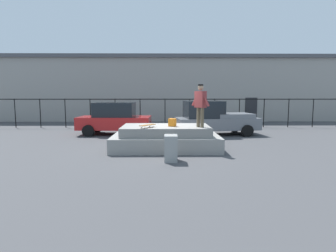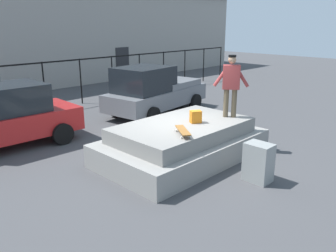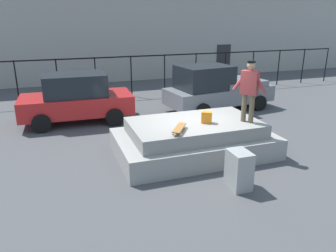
{
  "view_description": "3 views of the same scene",
  "coord_description": "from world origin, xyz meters",
  "px_view_note": "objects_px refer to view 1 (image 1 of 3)",
  "views": [
    {
      "loc": [
        -0.03,
        -11.69,
        2.29
      ],
      "look_at": [
        0.12,
        0.64,
        0.87
      ],
      "focal_mm": 29.68,
      "sensor_mm": 36.0,
      "label": 1
    },
    {
      "loc": [
        -6.53,
        -6.05,
        3.52
      ],
      "look_at": [
        0.44,
        0.79,
        0.6
      ],
      "focal_mm": 37.44,
      "sensor_mm": 36.0,
      "label": 2
    },
    {
      "loc": [
        -3.63,
        -8.26,
        3.81
      ],
      "look_at": [
        -0.37,
        0.99,
        0.52
      ],
      "focal_mm": 35.26,
      "sensor_mm": 36.0,
      "label": 3
    }
  ],
  "objects_px": {
    "backpack": "(172,122)",
    "car_red_sedan_near": "(115,119)",
    "utility_box": "(171,148)",
    "skateboarder": "(200,103)",
    "car_grey_pickup_mid": "(214,118)",
    "skateboard": "(148,125)"
  },
  "relations": [
    {
      "from": "backpack",
      "to": "car_red_sedan_near",
      "type": "bearing_deg",
      "value": -24.54
    },
    {
      "from": "car_red_sedan_near",
      "to": "utility_box",
      "type": "xyz_separation_m",
      "value": [
        3.06,
        -6.44,
        -0.46
      ]
    },
    {
      "from": "car_red_sedan_near",
      "to": "skateboarder",
      "type": "bearing_deg",
      "value": -48.13
    },
    {
      "from": "backpack",
      "to": "car_grey_pickup_mid",
      "type": "bearing_deg",
      "value": -90.21
    },
    {
      "from": "skateboard",
      "to": "backpack",
      "type": "distance_m",
      "value": 1.08
    },
    {
      "from": "skateboarder",
      "to": "skateboard",
      "type": "distance_m",
      "value": 2.28
    },
    {
      "from": "backpack",
      "to": "car_grey_pickup_mid",
      "type": "distance_m",
      "value": 4.87
    },
    {
      "from": "skateboarder",
      "to": "utility_box",
      "type": "bearing_deg",
      "value": -125.87
    },
    {
      "from": "skateboard",
      "to": "car_red_sedan_near",
      "type": "distance_m",
      "value": 5.38
    },
    {
      "from": "backpack",
      "to": "utility_box",
      "type": "height_order",
      "value": "backpack"
    },
    {
      "from": "car_grey_pickup_mid",
      "to": "utility_box",
      "type": "bearing_deg",
      "value": -112.59
    },
    {
      "from": "skateboard",
      "to": "backpack",
      "type": "height_order",
      "value": "backpack"
    },
    {
      "from": "skateboard",
      "to": "utility_box",
      "type": "bearing_deg",
      "value": -59.88
    },
    {
      "from": "skateboard",
      "to": "backpack",
      "type": "relative_size",
      "value": 2.45
    },
    {
      "from": "skateboarder",
      "to": "utility_box",
      "type": "relative_size",
      "value": 1.89
    },
    {
      "from": "backpack",
      "to": "car_red_sedan_near",
      "type": "distance_m",
      "value": 5.48
    },
    {
      "from": "skateboarder",
      "to": "backpack",
      "type": "distance_m",
      "value": 1.41
    },
    {
      "from": "car_red_sedan_near",
      "to": "car_grey_pickup_mid",
      "type": "xyz_separation_m",
      "value": [
        5.62,
        -0.28,
        0.03
      ]
    },
    {
      "from": "skateboard",
      "to": "utility_box",
      "type": "xyz_separation_m",
      "value": [
        0.88,
        -1.52,
        -0.62
      ]
    },
    {
      "from": "backpack",
      "to": "car_red_sedan_near",
      "type": "height_order",
      "value": "car_red_sedan_near"
    },
    {
      "from": "skateboarder",
      "to": "car_red_sedan_near",
      "type": "xyz_separation_m",
      "value": [
        -4.27,
        4.76,
        -1.05
      ]
    },
    {
      "from": "skateboarder",
      "to": "backpack",
      "type": "height_order",
      "value": "skateboarder"
    }
  ]
}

